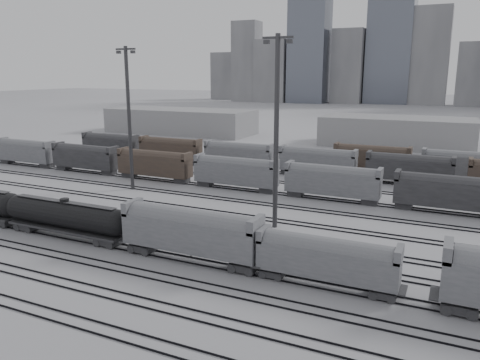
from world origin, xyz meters
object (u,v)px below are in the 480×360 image
at_px(tank_car_b, 66,216).
at_px(light_mast_c, 276,129).
at_px(hopper_car_a, 191,230).
at_px(hopper_car_b, 327,257).

height_order(tank_car_b, light_mast_c, light_mast_c).
bearing_deg(hopper_car_a, tank_car_b, 180.00).
xyz_separation_m(tank_car_b, light_mast_c, (21.84, 14.49, 10.25)).
relative_size(hopper_car_a, light_mast_c, 0.65).
relative_size(tank_car_b, hopper_car_a, 1.20).
distance_m(tank_car_b, hopper_car_b, 32.53).
relative_size(tank_car_b, light_mast_c, 0.78).
bearing_deg(hopper_car_a, light_mast_c, 74.34).
xyz_separation_m(hopper_car_a, hopper_car_b, (14.75, 0.00, -0.54)).
height_order(tank_car_b, hopper_car_a, hopper_car_a).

